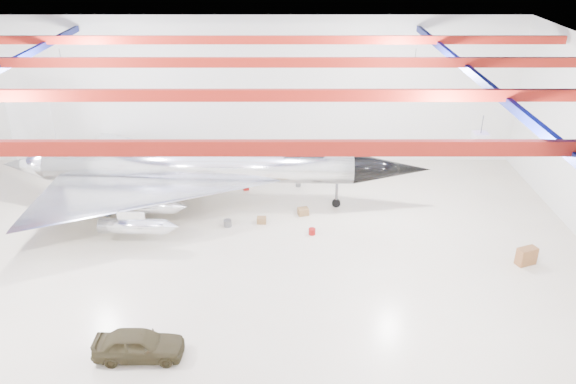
{
  "coord_description": "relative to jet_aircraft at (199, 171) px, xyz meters",
  "views": [
    {
      "loc": [
        2.8,
        -25.73,
        16.95
      ],
      "look_at": [
        2.82,
        2.0,
        3.5
      ],
      "focal_mm": 35.0,
      "sensor_mm": 36.0,
      "label": 1
    }
  ],
  "objects": [
    {
      "name": "floor",
      "position": [
        2.92,
        -7.26,
        -2.47
      ],
      "size": [
        40.0,
        40.0,
        0.0
      ],
      "primitive_type": "plane",
      "color": "#C3B49B",
      "rests_on": "ground"
    },
    {
      "name": "wall_back",
      "position": [
        2.92,
        7.74,
        3.03
      ],
      "size": [
        40.0,
        0.0,
        40.0
      ],
      "primitive_type": "plane",
      "rotation": [
        1.57,
        0.0,
        0.0
      ],
      "color": "silver",
      "rests_on": "floor"
    },
    {
      "name": "ceiling",
      "position": [
        2.92,
        -7.26,
        8.53
      ],
      "size": [
        40.0,
        40.0,
        0.0
      ],
      "primitive_type": "plane",
      "rotation": [
        3.14,
        0.0,
        0.0
      ],
      "color": "#0A0F38",
      "rests_on": "wall_back"
    },
    {
      "name": "ceiling_structure",
      "position": [
        2.92,
        -7.26,
        7.86
      ],
      "size": [
        39.5,
        29.5,
        1.08
      ],
      "color": "maroon",
      "rests_on": "ceiling"
    },
    {
      "name": "jet_aircraft",
      "position": [
        0.0,
        0.0,
        0.0
      ],
      "size": [
        27.59,
        16.23,
        7.52
      ],
      "rotation": [
        0.0,
        0.0,
        -0.03
      ],
      "color": "silver",
      "rests_on": "floor"
    },
    {
      "name": "jeep",
      "position": [
        -0.64,
        -14.31,
        -1.81
      ],
      "size": [
        3.87,
        1.58,
        1.31
      ],
      "primitive_type": "imported",
      "rotation": [
        0.0,
        0.0,
        1.58
      ],
      "color": "#342D1A",
      "rests_on": "floor"
    },
    {
      "name": "desk",
      "position": [
        18.73,
        -7.07,
        -1.97
      ],
      "size": [
        1.21,
        0.9,
        0.99
      ],
      "primitive_type": "cube",
      "rotation": [
        0.0,
        0.0,
        0.37
      ],
      "color": "brown",
      "rests_on": "floor"
    },
    {
      "name": "toolbox_red",
      "position": [
        2.83,
        2.31,
        -2.33
      ],
      "size": [
        0.45,
        0.39,
        0.27
      ],
      "primitive_type": "cube",
      "rotation": [
        0.0,
        0.0,
        0.23
      ],
      "color": "maroon",
      "rests_on": "floor"
    },
    {
      "name": "engine_drum",
      "position": [
        2.04,
        -2.87,
        -2.25
      ],
      "size": [
        0.62,
        0.62,
        0.43
      ],
      "primitive_type": "cylinder",
      "rotation": [
        0.0,
        0.0,
        -0.37
      ],
      "color": "#59595B",
      "rests_on": "floor"
    },
    {
      "name": "parts_bin",
      "position": [
        6.71,
        -1.36,
        -2.24
      ],
      "size": [
        0.78,
        0.69,
        0.46
      ],
      "primitive_type": "cube",
      "rotation": [
        0.0,
        0.0,
        0.29
      ],
      "color": "olive",
      "rests_on": "floor"
    },
    {
      "name": "crate_small",
      "position": [
        -5.75,
        -1.51,
        -2.34
      ],
      "size": [
        0.39,
        0.32,
        0.26
      ],
      "primitive_type": "cube",
      "rotation": [
        0.0,
        0.0,
        -0.07
      ],
      "color": "#59595B",
      "rests_on": "floor"
    },
    {
      "name": "tool_chest",
      "position": [
        7.18,
        -3.85,
        -2.28
      ],
      "size": [
        0.51,
        0.51,
        0.38
      ],
      "primitive_type": "cylinder",
      "rotation": [
        0.0,
        0.0,
        0.25
      ],
      "color": "maroon",
      "rests_on": "floor"
    },
    {
      "name": "oil_barrel",
      "position": [
        4.1,
        -2.46,
        -2.27
      ],
      "size": [
        0.58,
        0.47,
        0.39
      ],
      "primitive_type": "cube",
      "rotation": [
        0.0,
        0.0,
        -0.03
      ],
      "color": "olive",
      "rests_on": "floor"
    },
    {
      "name": "spares_box",
      "position": [
        6.47,
        2.87,
        -2.3
      ],
      "size": [
        0.44,
        0.44,
        0.33
      ],
      "primitive_type": "cylinder",
      "rotation": [
        0.0,
        0.0,
        -0.25
      ],
      "color": "#59595B",
      "rests_on": "floor"
    }
  ]
}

